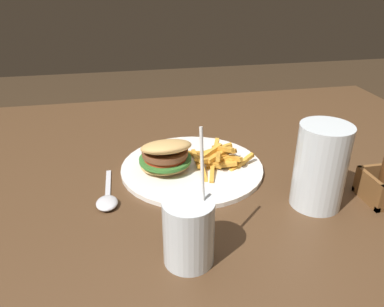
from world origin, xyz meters
The scene contains 5 objects.
dining_table centered at (0.00, 0.00, 0.68)m, with size 1.53×1.11×0.77m.
meal_plate_near centered at (0.00, -0.03, 0.80)m, with size 0.32×0.32×0.09m.
beer_glass centered at (-0.23, 0.14, 0.85)m, with size 0.10×0.10×0.16m.
juice_glass centered at (0.04, 0.25, 0.82)m, with size 0.08×0.08×0.22m.
spoon centered at (0.16, 0.07, 0.78)m, with size 0.04×0.16×0.01m.
Camera 1 is at (0.12, 0.69, 1.19)m, focal length 35.00 mm.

